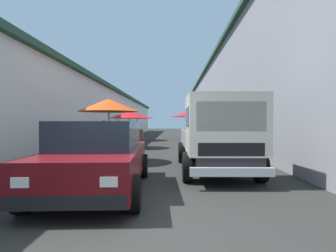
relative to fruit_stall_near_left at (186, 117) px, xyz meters
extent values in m
plane|color=#282826|center=(-5.85, 1.71, -1.92)|extent=(90.00, 90.00, 0.00)
cube|color=silver|center=(-3.60, 9.09, -0.01)|extent=(49.50, 7.00, 3.81)
cube|color=#284C38|center=(-3.60, 9.09, 2.01)|extent=(49.80, 7.50, 0.24)
cube|color=gray|center=(-3.60, -5.68, 1.41)|extent=(49.50, 7.00, 6.66)
cube|color=#284C38|center=(-3.60, -5.68, 4.87)|extent=(49.80, 7.50, 0.24)
cylinder|color=#9E9EA3|center=(-0.03, 0.01, -0.72)|extent=(0.06, 0.06, 2.39)
cone|color=red|center=(-0.03, 0.01, 0.25)|extent=(2.63, 2.63, 0.44)
sphere|color=#9E9EA3|center=(-0.03, 0.01, 0.51)|extent=(0.07, 0.07, 0.07)
cube|color=#9E7547|center=(0.19, -0.04, -1.56)|extent=(0.94, 0.71, 0.72)
sphere|color=orange|center=(0.34, -0.10, -1.16)|extent=(0.09, 0.09, 0.09)
sphere|color=orange|center=(0.42, 0.20, -1.16)|extent=(0.09, 0.09, 0.09)
sphere|color=orange|center=(0.21, 0.20, -1.10)|extent=(0.09, 0.09, 0.09)
cylinder|color=#9E9EA3|center=(-8.52, 3.53, -0.89)|extent=(0.06, 0.06, 2.05)
cone|color=red|center=(-8.52, 3.53, -0.06)|extent=(2.33, 2.33, 0.38)
sphere|color=#9E9EA3|center=(-8.52, 3.53, 0.17)|extent=(0.07, 0.07, 0.07)
cube|color=#9E7547|center=(-8.72, 3.44, -1.53)|extent=(0.99, 0.75, 0.77)
sphere|color=orange|center=(-9.06, 3.56, -1.10)|extent=(0.09, 0.09, 0.09)
sphere|color=orange|center=(-8.49, 3.70, -1.10)|extent=(0.09, 0.09, 0.09)
sphere|color=orange|center=(-8.96, 3.53, -1.05)|extent=(0.09, 0.09, 0.09)
sphere|color=orange|center=(-8.84, 3.70, -1.10)|extent=(0.09, 0.09, 0.09)
cylinder|color=#9E9EA3|center=(-2.28, 4.02, -0.85)|extent=(0.06, 0.06, 2.14)
cone|color=red|center=(-2.28, 4.02, 0.04)|extent=(2.71, 2.71, 0.36)
sphere|color=#9E9EA3|center=(-2.28, 4.02, 0.26)|extent=(0.07, 0.07, 0.07)
cube|color=brown|center=(-2.48, 3.87, -1.51)|extent=(0.79, 0.67, 0.82)
sphere|color=orange|center=(-2.45, 3.76, -1.05)|extent=(0.09, 0.09, 0.09)
sphere|color=orange|center=(-2.35, 3.65, -1.05)|extent=(0.09, 0.09, 0.09)
sphere|color=orange|center=(-2.58, 3.71, -1.05)|extent=(0.09, 0.09, 0.09)
sphere|color=orange|center=(-2.41, 3.67, -1.05)|extent=(0.09, 0.09, 0.09)
cylinder|color=#9E9EA3|center=(-13.75, 3.36, -0.78)|extent=(0.06, 0.06, 2.28)
cone|color=#D84C14|center=(-13.75, 3.36, 0.13)|extent=(2.14, 2.14, 0.46)
sphere|color=#9E9EA3|center=(-13.75, 3.36, 0.40)|extent=(0.07, 0.07, 0.07)
cube|color=olive|center=(-13.94, 3.36, -1.53)|extent=(0.80, 0.70, 0.77)
sphere|color=orange|center=(-13.74, 3.50, -1.10)|extent=(0.09, 0.09, 0.09)
sphere|color=orange|center=(-13.92, 3.24, -1.04)|extent=(0.09, 0.09, 0.09)
sphere|color=orange|center=(-13.83, 3.51, -1.10)|extent=(0.09, 0.09, 0.09)
sphere|color=orange|center=(-14.02, 3.22, -1.10)|extent=(0.09, 0.09, 0.09)
sphere|color=orange|center=(-13.87, 3.37, -1.10)|extent=(0.09, 0.09, 0.09)
cube|color=#600F14|center=(-17.54, 2.60, -1.35)|extent=(4.00, 1.96, 0.64)
cube|color=#19232D|center=(-17.39, 2.61, -0.75)|extent=(2.43, 1.66, 0.56)
cube|color=black|center=(-19.44, 2.48, -1.57)|extent=(0.20, 1.65, 0.20)
cube|color=silver|center=(-19.42, 1.90, -1.29)|extent=(0.08, 0.24, 0.14)
cube|color=silver|center=(-19.50, 3.06, -1.29)|extent=(0.08, 0.24, 0.14)
cylinder|color=black|center=(-18.80, 1.66, -1.62)|extent=(0.61, 0.24, 0.60)
cylinder|color=black|center=(-18.91, 3.38, -1.62)|extent=(0.61, 0.24, 0.60)
cylinder|color=black|center=(-16.16, 1.83, -1.62)|extent=(0.61, 0.24, 0.60)
cylinder|color=black|center=(-16.27, 3.55, -1.62)|extent=(0.61, 0.24, 0.60)
cube|color=black|center=(-15.04, -0.14, -1.42)|extent=(4.82, 1.55, 0.36)
cube|color=beige|center=(-16.67, -0.16, -0.54)|extent=(1.56, 1.77, 1.40)
cube|color=#19232D|center=(-17.41, -0.17, -0.36)|extent=(0.08, 1.47, 0.63)
cube|color=#19232D|center=(-16.67, -0.16, -0.36)|extent=(1.07, 1.79, 0.45)
cube|color=black|center=(-17.42, -0.17, -1.06)|extent=(0.08, 1.40, 0.28)
cube|color=silver|center=(-17.50, -0.18, -1.52)|extent=(0.15, 1.75, 0.18)
cube|color=gray|center=(-14.21, -0.94, -0.99)|extent=(3.16, 0.11, 0.50)
cube|color=gray|center=(-14.24, 0.70, -0.99)|extent=(3.16, 0.11, 0.50)
cube|color=gray|center=(-12.67, -0.10, -0.99)|extent=(0.09, 1.65, 0.50)
cylinder|color=black|center=(-16.66, -1.04, -1.56)|extent=(0.72, 0.23, 0.72)
cylinder|color=black|center=(-16.69, 0.71, -1.56)|extent=(0.72, 0.23, 0.72)
cylinder|color=black|center=(-13.59, -0.99, -1.56)|extent=(0.72, 0.23, 0.72)
cylinder|color=black|center=(-13.61, 0.76, -1.56)|extent=(0.72, 0.23, 0.72)
cylinder|color=#665B4C|center=(-12.14, 3.98, -1.54)|extent=(0.14, 0.14, 0.76)
cylinder|color=#665B4C|center=(-11.99, 4.02, -1.54)|extent=(0.14, 0.14, 0.76)
cube|color=#D8C666|center=(-12.07, 4.00, -0.87)|extent=(0.48, 0.29, 0.57)
sphere|color=#A57A5B|center=(-12.07, 4.00, -0.47)|extent=(0.21, 0.21, 0.21)
cylinder|color=#D8C666|center=(-12.33, 3.94, -0.84)|extent=(0.08, 0.08, 0.52)
cylinder|color=#D8C666|center=(-11.80, 4.06, -0.84)|extent=(0.08, 0.08, 0.52)
cylinder|color=#194CB2|center=(-7.64, 2.83, -1.50)|extent=(0.30, 0.30, 0.03)
cylinder|color=#194CB2|center=(-7.53, 2.83, -1.71)|extent=(0.04, 0.04, 0.42)
cylinder|color=#194CB2|center=(-7.64, 2.94, -1.71)|extent=(0.04, 0.04, 0.42)
cylinder|color=#194CB2|center=(-7.75, 2.83, -1.71)|extent=(0.04, 0.04, 0.42)
cylinder|color=#194CB2|center=(-7.64, 2.72, -1.71)|extent=(0.04, 0.04, 0.42)
camera|label=1|loc=(-22.87, 1.02, -0.49)|focal=27.59mm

